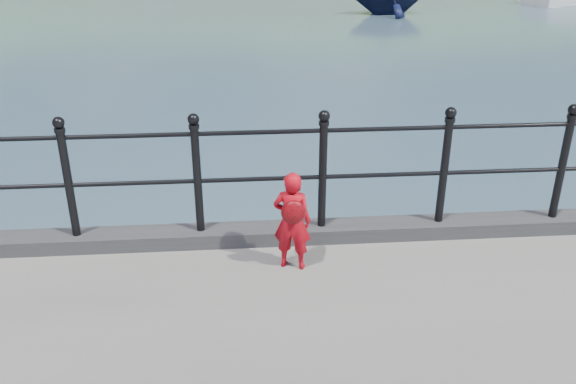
{
  "coord_description": "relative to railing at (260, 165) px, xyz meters",
  "views": [
    {
      "loc": [
        -0.17,
        -5.5,
        4.02
      ],
      "look_at": [
        0.26,
        -0.2,
        1.55
      ],
      "focal_mm": 38.0,
      "sensor_mm": 36.0,
      "label": 1
    }
  ],
  "objects": [
    {
      "name": "ground",
      "position": [
        -0.0,
        0.15,
        -1.82
      ],
      "size": [
        600.0,
        600.0,
        0.0
      ],
      "primitive_type": "plane",
      "color": "#2D4251",
      "rests_on": "ground"
    },
    {
      "name": "kerb",
      "position": [
        -0.0,
        -0.0,
        -0.75
      ],
      "size": [
        60.0,
        0.3,
        0.15
      ],
      "primitive_type": "cube",
      "color": "#28282B",
      "rests_on": "quay"
    },
    {
      "name": "railing",
      "position": [
        0.0,
        0.0,
        0.0
      ],
      "size": [
        18.11,
        0.11,
        1.2
      ],
      "color": "black",
      "rests_on": "kerb"
    },
    {
      "name": "child",
      "position": [
        0.26,
        -0.51,
        -0.34
      ],
      "size": [
        0.39,
        0.34,
        0.95
      ],
      "rotation": [
        0.0,
        0.0,
        2.87
      ],
      "color": "red",
      "rests_on": "quay"
    }
  ]
}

